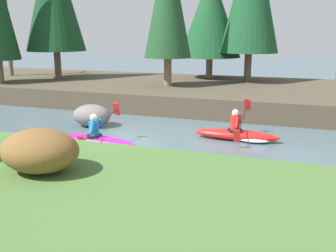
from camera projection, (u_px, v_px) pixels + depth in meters
ground_plane at (134, 144)px, 12.20m from camera, size 90.00×90.00×0.00m
riverbank_far at (202, 93)px, 19.58m from camera, size 44.00×8.46×0.86m
conifer_tree_centre at (210, 14)px, 21.27m from camera, size 3.39×3.39×5.75m
bare_tree_upstream at (8, 23)px, 22.55m from camera, size 3.52×3.48×6.38m
shrub_clump_third at (40, 151)px, 7.36m from camera, size 1.52×1.26×0.82m
kayaker_lead at (240, 134)px, 12.56m from camera, size 2.77×2.06×1.20m
kayaker_middle at (99, 140)px, 11.87m from camera, size 2.79×2.07×1.20m
boulder_midstream at (92, 115)px, 14.42m from camera, size 1.43×1.12×0.81m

